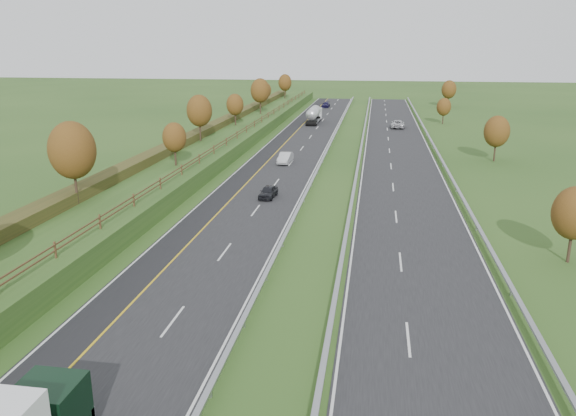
% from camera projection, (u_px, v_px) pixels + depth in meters
% --- Properties ---
extents(ground, '(400.00, 400.00, 0.00)m').
position_uv_depth(ground, '(336.00, 171.00, 74.73)').
color(ground, '#2B4C1B').
rests_on(ground, ground).
extents(near_carriageway, '(10.50, 200.00, 0.04)m').
position_uv_depth(near_carriageway, '(283.00, 162.00, 80.65)').
color(near_carriageway, black).
rests_on(near_carriageway, ground).
extents(far_carriageway, '(10.50, 200.00, 0.04)m').
position_uv_depth(far_carriageway, '(400.00, 165.00, 78.21)').
color(far_carriageway, black).
rests_on(far_carriageway, ground).
extents(hard_shoulder, '(3.00, 200.00, 0.04)m').
position_uv_depth(hard_shoulder, '(258.00, 161.00, 81.21)').
color(hard_shoulder, black).
rests_on(hard_shoulder, ground).
extents(lane_markings, '(26.75, 200.00, 0.01)m').
position_uv_depth(lane_markings, '(328.00, 163.00, 79.59)').
color(lane_markings, silver).
rests_on(lane_markings, near_carriageway).
extents(embankment_left, '(12.00, 200.00, 2.00)m').
position_uv_depth(embankment_left, '(196.00, 152.00, 82.30)').
color(embankment_left, '#2B4C1B').
rests_on(embankment_left, ground).
extents(hedge_left, '(2.20, 180.00, 1.10)m').
position_uv_depth(hedge_left, '(182.00, 141.00, 82.17)').
color(hedge_left, '#343917').
rests_on(hedge_left, embankment_left).
extents(fence_left, '(0.12, 189.06, 1.20)m').
position_uv_depth(fence_left, '(225.00, 142.00, 80.76)').
color(fence_left, '#422B19').
rests_on(fence_left, embankment_left).
extents(median_barrier_near, '(0.32, 200.00, 0.71)m').
position_uv_depth(median_barrier_near, '(323.00, 159.00, 79.65)').
color(median_barrier_near, '#93969B').
rests_on(median_barrier_near, ground).
extents(median_barrier_far, '(0.32, 200.00, 0.71)m').
position_uv_depth(median_barrier_far, '(359.00, 160.00, 78.89)').
color(median_barrier_far, '#93969B').
rests_on(median_barrier_far, ground).
extents(outer_barrier_far, '(0.32, 200.00, 0.71)m').
position_uv_depth(outer_barrier_far, '(443.00, 162.00, 77.19)').
color(outer_barrier_far, '#93969B').
rests_on(outer_barrier_far, ground).
extents(trees_left, '(6.64, 164.30, 7.66)m').
position_uv_depth(trees_left, '(189.00, 118.00, 77.55)').
color(trees_left, '#2D2116').
rests_on(trees_left, embankment_left).
extents(trees_far, '(8.45, 118.60, 7.12)m').
position_uv_depth(trees_far, '(469.00, 112.00, 102.78)').
color(trees_far, '#2D2116').
rests_on(trees_far, ground).
extents(road_tanker, '(2.40, 11.22, 3.46)m').
position_uv_depth(road_tanker, '(314.00, 114.00, 120.20)').
color(road_tanker, silver).
rests_on(road_tanker, near_carriageway).
extents(car_dark_near, '(1.84, 3.95, 1.31)m').
position_uv_depth(car_dark_near, '(268.00, 192.00, 61.34)').
color(car_dark_near, black).
rests_on(car_dark_near, near_carriageway).
extents(car_silver_mid, '(1.82, 4.62, 1.50)m').
position_uv_depth(car_silver_mid, '(285.00, 158.00, 79.31)').
color(car_silver_mid, '#BCBDC1').
rests_on(car_silver_mid, near_carriageway).
extents(car_small_far, '(2.11, 4.82, 1.38)m').
position_uv_depth(car_small_far, '(326.00, 105.00, 150.57)').
color(car_small_far, '#151238').
rests_on(car_small_far, near_carriageway).
extents(car_oncoming, '(2.86, 5.84, 1.60)m').
position_uv_depth(car_oncoming, '(398.00, 124.00, 113.11)').
color(car_oncoming, '#BAB9BE').
rests_on(car_oncoming, far_carriageway).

